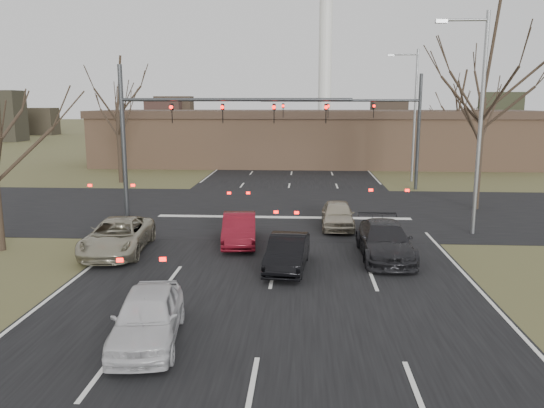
{
  "coord_description": "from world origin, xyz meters",
  "views": [
    {
      "loc": [
        1.07,
        -14.65,
        6.06
      ],
      "look_at": [
        -0.21,
        6.45,
        2.0
      ],
      "focal_mm": 35.0,
      "sensor_mm": 36.0,
      "label": 1
    }
  ],
  "objects_px": {
    "building": "(314,138)",
    "mast_arm_far": "(378,118)",
    "streetlight_right_far": "(413,109)",
    "car_red_ahead": "(239,229)",
    "streetlight_right_near": "(477,113)",
    "car_silver_suv": "(118,236)",
    "mast_arm_near": "(184,122)",
    "car_charcoal_sedan": "(385,241)",
    "car_white_sedan": "(148,317)",
    "car_silver_ahead": "(338,215)",
    "car_black_hatch": "(287,252)"
  },
  "relations": [
    {
      "from": "mast_arm_near",
      "to": "car_white_sedan",
      "type": "height_order",
      "value": "mast_arm_near"
    },
    {
      "from": "car_silver_suv",
      "to": "streetlight_right_near",
      "type": "bearing_deg",
      "value": 10.3
    },
    {
      "from": "car_silver_suv",
      "to": "mast_arm_near",
      "type": "bearing_deg",
      "value": 75.2
    },
    {
      "from": "car_white_sedan",
      "to": "car_charcoal_sedan",
      "type": "distance_m",
      "value": 10.7
    },
    {
      "from": "building",
      "to": "car_charcoal_sedan",
      "type": "bearing_deg",
      "value": -85.93
    },
    {
      "from": "building",
      "to": "car_silver_ahead",
      "type": "xyz_separation_m",
      "value": [
        0.75,
        -27.14,
        -2.01
      ]
    },
    {
      "from": "streetlight_right_near",
      "to": "car_white_sedan",
      "type": "xyz_separation_m",
      "value": [
        -11.7,
        -12.14,
        -4.9
      ]
    },
    {
      "from": "car_charcoal_sedan",
      "to": "mast_arm_near",
      "type": "bearing_deg",
      "value": 142.49
    },
    {
      "from": "car_black_hatch",
      "to": "streetlight_right_near",
      "type": "bearing_deg",
      "value": 40.32
    },
    {
      "from": "mast_arm_far",
      "to": "car_black_hatch",
      "type": "relative_size",
      "value": 2.9
    },
    {
      "from": "car_silver_suv",
      "to": "streetlight_right_far",
      "type": "bearing_deg",
      "value": 48.48
    },
    {
      "from": "car_black_hatch",
      "to": "car_silver_ahead",
      "type": "distance_m",
      "value": 7.07
    },
    {
      "from": "mast_arm_near",
      "to": "car_white_sedan",
      "type": "relative_size",
      "value": 3.01
    },
    {
      "from": "car_white_sedan",
      "to": "car_red_ahead",
      "type": "distance_m",
      "value": 9.76
    },
    {
      "from": "car_silver_ahead",
      "to": "mast_arm_near",
      "type": "bearing_deg",
      "value": 166.12
    },
    {
      "from": "streetlight_right_far",
      "to": "car_charcoal_sedan",
      "type": "distance_m",
      "value": 22.32
    },
    {
      "from": "mast_arm_far",
      "to": "car_silver_suv",
      "type": "bearing_deg",
      "value": -126.58
    },
    {
      "from": "building",
      "to": "streetlight_right_near",
      "type": "relative_size",
      "value": 4.24
    },
    {
      "from": "mast_arm_far",
      "to": "car_charcoal_sedan",
      "type": "relative_size",
      "value": 2.3
    },
    {
      "from": "streetlight_right_far",
      "to": "car_charcoal_sedan",
      "type": "bearing_deg",
      "value": -103.36
    },
    {
      "from": "car_white_sedan",
      "to": "car_black_hatch",
      "type": "xyz_separation_m",
      "value": [
        3.38,
        6.29,
        -0.05
      ]
    },
    {
      "from": "streetlight_right_near",
      "to": "car_red_ahead",
      "type": "relative_size",
      "value": 2.49
    },
    {
      "from": "car_white_sedan",
      "to": "streetlight_right_near",
      "type": "bearing_deg",
      "value": 38.64
    },
    {
      "from": "car_red_ahead",
      "to": "car_silver_suv",
      "type": "bearing_deg",
      "value": -166.62
    },
    {
      "from": "car_red_ahead",
      "to": "building",
      "type": "bearing_deg",
      "value": 77.59
    },
    {
      "from": "mast_arm_near",
      "to": "car_red_ahead",
      "type": "distance_m",
      "value": 7.85
    },
    {
      "from": "streetlight_right_near",
      "to": "streetlight_right_far",
      "type": "xyz_separation_m",
      "value": [
        0.5,
        17.0,
        0.0
      ]
    },
    {
      "from": "streetlight_right_far",
      "to": "car_silver_ahead",
      "type": "height_order",
      "value": "streetlight_right_far"
    },
    {
      "from": "mast_arm_near",
      "to": "streetlight_right_near",
      "type": "height_order",
      "value": "streetlight_right_near"
    },
    {
      "from": "streetlight_right_near",
      "to": "car_charcoal_sedan",
      "type": "bearing_deg",
      "value": -137.26
    },
    {
      "from": "building",
      "to": "car_silver_suv",
      "type": "distance_m",
      "value": 33.26
    },
    {
      "from": "streetlight_right_far",
      "to": "car_red_ahead",
      "type": "xyz_separation_m",
      "value": [
        -11.02,
        -19.45,
        -4.93
      ]
    },
    {
      "from": "building",
      "to": "mast_arm_far",
      "type": "xyz_separation_m",
      "value": [
        4.18,
        -15.0,
        2.35
      ]
    },
    {
      "from": "car_red_ahead",
      "to": "streetlight_right_near",
      "type": "bearing_deg",
      "value": 7.61
    },
    {
      "from": "mast_arm_far",
      "to": "car_white_sedan",
      "type": "xyz_separation_m",
      "value": [
        -9.06,
        -25.14,
        -4.33
      ]
    },
    {
      "from": "car_black_hatch",
      "to": "car_charcoal_sedan",
      "type": "distance_m",
      "value": 4.14
    },
    {
      "from": "streetlight_right_near",
      "to": "car_silver_suv",
      "type": "height_order",
      "value": "streetlight_right_near"
    },
    {
      "from": "car_silver_suv",
      "to": "car_red_ahead",
      "type": "xyz_separation_m",
      "value": [
        4.8,
        1.64,
        -0.03
      ]
    },
    {
      "from": "mast_arm_near",
      "to": "car_silver_ahead",
      "type": "xyz_separation_m",
      "value": [
        7.98,
        -2.14,
        -4.41
      ]
    },
    {
      "from": "mast_arm_far",
      "to": "car_silver_ahead",
      "type": "distance_m",
      "value": 13.35
    },
    {
      "from": "mast_arm_near",
      "to": "streetlight_right_far",
      "type": "height_order",
      "value": "streetlight_right_far"
    },
    {
      "from": "car_white_sedan",
      "to": "car_silver_ahead",
      "type": "xyz_separation_m",
      "value": [
        5.62,
        13.0,
        -0.03
      ]
    },
    {
      "from": "building",
      "to": "car_white_sedan",
      "type": "bearing_deg",
      "value": -96.93
    },
    {
      "from": "car_silver_suv",
      "to": "car_silver_ahead",
      "type": "distance_m",
      "value": 10.49
    },
    {
      "from": "streetlight_right_far",
      "to": "car_silver_ahead",
      "type": "bearing_deg",
      "value": -112.17
    },
    {
      "from": "car_white_sedan",
      "to": "car_red_ahead",
      "type": "bearing_deg",
      "value": 75.63
    },
    {
      "from": "mast_arm_far",
      "to": "streetlight_right_far",
      "type": "bearing_deg",
      "value": 51.89
    },
    {
      "from": "mast_arm_near",
      "to": "mast_arm_far",
      "type": "relative_size",
      "value": 1.09
    },
    {
      "from": "mast_arm_near",
      "to": "car_black_hatch",
      "type": "bearing_deg",
      "value": -57.07
    },
    {
      "from": "mast_arm_far",
      "to": "streetlight_right_far",
      "type": "height_order",
      "value": "streetlight_right_far"
    }
  ]
}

